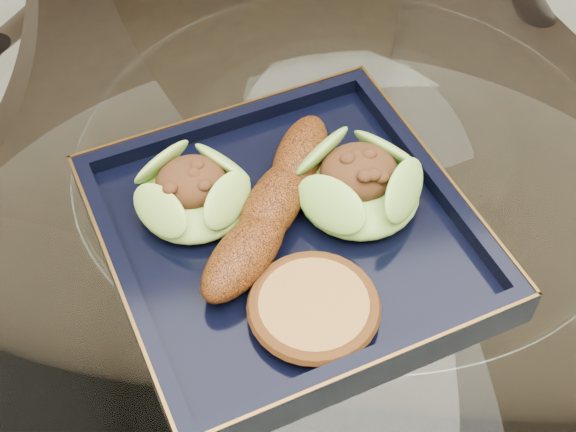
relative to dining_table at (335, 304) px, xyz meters
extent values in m
cylinder|color=white|center=(0.00, 0.00, 0.16)|extent=(1.10, 1.10, 0.01)
torus|color=black|center=(0.00, 0.00, 0.16)|extent=(1.13, 1.13, 0.02)
cylinder|color=black|center=(0.28, 0.28, -0.22)|extent=(0.04, 0.04, 0.75)
cylinder|color=black|center=(-0.28, 0.28, -0.22)|extent=(0.04, 0.04, 0.75)
cube|color=black|center=(0.07, 0.28, -0.08)|extent=(0.50, 0.50, 0.04)
cylinder|color=black|center=(-0.11, 0.06, -0.35)|extent=(0.04, 0.04, 0.49)
cylinder|color=black|center=(0.28, 0.10, -0.35)|extent=(0.04, 0.04, 0.49)
cylinder|color=black|center=(-0.15, 0.46, -0.35)|extent=(0.04, 0.04, 0.49)
cylinder|color=black|center=(0.25, 0.49, -0.35)|extent=(0.04, 0.04, 0.49)
cube|color=black|center=(-0.06, -0.04, 0.17)|extent=(0.31, 0.31, 0.02)
ellipsoid|color=#699C2D|center=(-0.12, 0.00, 0.20)|extent=(0.11, 0.11, 0.03)
ellipsoid|color=#6EA630|center=(0.00, -0.02, 0.20)|extent=(0.12, 0.12, 0.03)
ellipsoid|color=#6A2F0B|center=(-0.07, -0.03, 0.20)|extent=(0.15, 0.17, 0.04)
cylinder|color=#AA6F38|center=(-0.06, -0.12, 0.19)|extent=(0.10, 0.10, 0.02)
camera|label=1|loc=(-0.15, -0.41, 0.67)|focal=50.00mm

